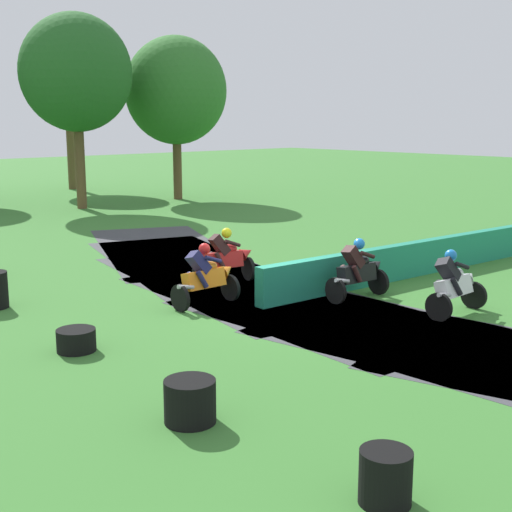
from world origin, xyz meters
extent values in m
plane|color=#38752D|center=(0.00, 0.00, 0.00)|extent=(120.00, 120.00, 0.00)
cube|color=#3D3D42|center=(1.82, 7.35, 0.00)|extent=(6.93, 9.67, 0.01)
cube|color=#3D3D42|center=(0.95, 4.97, 0.00)|extent=(6.11, 9.63, 0.01)
cube|color=#3D3D42|center=(0.35, 2.51, 0.00)|extent=(5.21, 9.46, 0.01)
cube|color=#3D3D42|center=(0.05, 0.00, 0.00)|extent=(4.24, 9.17, 0.01)
cube|color=#3D3D42|center=(0.03, -2.53, 0.00)|extent=(4.12, 9.13, 0.01)
cube|color=#3D3D42|center=(0.30, -5.05, 0.00)|extent=(5.10, 9.44, 0.01)
cube|color=#1E8466|center=(5.71, -0.37, 0.45)|extent=(12.85, 1.12, 0.90)
cylinder|color=black|center=(0.91, 2.22, 0.30)|extent=(0.23, 0.67, 0.66)
cylinder|color=black|center=(-0.45, 2.53, 0.30)|extent=(0.23, 0.67, 0.66)
cube|color=red|center=(0.24, 2.41, 0.60)|extent=(1.05, 0.53, 0.43)
ellipsoid|color=red|center=(0.42, 2.40, 0.85)|extent=(0.50, 0.39, 0.27)
cone|color=red|center=(0.90, 2.27, 0.72)|extent=(0.45, 0.42, 0.44)
cylinder|color=#B2B2B7|center=(-0.38, 2.42, 0.53)|extent=(0.42, 0.19, 0.17)
cube|color=#331919|center=(0.17, 2.47, 0.98)|extent=(0.54, 0.43, 0.59)
sphere|color=yellow|center=(0.39, 2.45, 1.26)|extent=(0.26, 0.26, 0.26)
cylinder|color=#331919|center=(0.48, 2.59, 0.98)|extent=(0.43, 0.19, 0.24)
cylinder|color=#331919|center=(0.40, 2.24, 1.02)|extent=(0.43, 0.19, 0.24)
cylinder|color=#331919|center=(0.10, 2.63, 0.60)|extent=(0.28, 0.20, 0.42)
cylinder|color=#331919|center=(0.02, 2.28, 0.64)|extent=(0.28, 0.20, 0.42)
cylinder|color=black|center=(-0.74, 0.98, 0.29)|extent=(0.09, 0.72, 0.72)
cylinder|color=black|center=(-2.14, 0.98, 0.29)|extent=(0.09, 0.72, 0.72)
cube|color=orange|center=(-1.44, 1.04, 0.58)|extent=(1.00, 0.36, 0.45)
ellipsoid|color=orange|center=(-1.26, 1.10, 0.84)|extent=(0.44, 0.33, 0.30)
cone|color=orange|center=(-0.76, 1.07, 0.70)|extent=(0.39, 0.40, 0.46)
cylinder|color=#B2B2B7|center=(-2.04, 0.91, 0.53)|extent=(0.41, 0.12, 0.17)
cube|color=#1E1E4C|center=(-1.52, 1.13, 0.96)|extent=(0.50, 0.42, 0.62)
sphere|color=red|center=(-1.30, 1.19, 1.23)|extent=(0.26, 0.26, 0.26)
cylinder|color=#1E1E4C|center=(-1.23, 1.31, 0.94)|extent=(0.43, 0.14, 0.24)
cylinder|color=#1E1E4C|center=(-1.24, 0.96, 1.02)|extent=(0.43, 0.14, 0.24)
cylinder|color=#1E1E4C|center=(-1.61, 1.23, 0.56)|extent=(0.27, 0.20, 0.42)
cylinder|color=#1E1E4C|center=(-1.62, 0.87, 0.64)|extent=(0.27, 0.20, 0.42)
cylinder|color=black|center=(2.21, -0.92, 0.30)|extent=(0.13, 0.67, 0.67)
cylinder|color=black|center=(0.81, -0.83, 0.30)|extent=(0.13, 0.67, 0.67)
cube|color=black|center=(1.51, -0.84, 0.60)|extent=(1.02, 0.39, 0.43)
ellipsoid|color=black|center=(1.70, -0.82, 0.85)|extent=(0.46, 0.34, 0.27)
cone|color=black|center=(2.19, -0.87, 0.71)|extent=(0.41, 0.37, 0.44)
cylinder|color=#B2B2B7|center=(0.91, -0.93, 0.53)|extent=(0.41, 0.13, 0.17)
cube|color=#331919|center=(1.44, -0.79, 0.97)|extent=(0.51, 0.37, 0.60)
sphere|color=#1E7FE0|center=(1.66, -0.77, 1.25)|extent=(0.26, 0.26, 0.26)
cylinder|color=#331919|center=(1.73, -0.63, 0.98)|extent=(0.43, 0.14, 0.24)
cylinder|color=#331919|center=(1.71, -0.98, 1.02)|extent=(0.43, 0.14, 0.24)
cylinder|color=#331919|center=(1.35, -0.65, 0.59)|extent=(0.27, 0.17, 0.42)
cylinder|color=#331919|center=(1.32, -1.00, 0.64)|extent=(0.27, 0.17, 0.42)
cylinder|color=black|center=(2.77, -3.09, 0.29)|extent=(0.11, 0.75, 0.75)
cylinder|color=black|center=(1.37, -3.13, 0.29)|extent=(0.11, 0.75, 0.75)
cube|color=silver|center=(2.07, -3.03, 0.57)|extent=(1.01, 0.41, 0.46)
ellipsoid|color=silver|center=(2.25, -2.94, 0.82)|extent=(0.45, 0.35, 0.31)
cone|color=silver|center=(2.75, -2.97, 0.69)|extent=(0.40, 0.43, 0.48)
cylinder|color=#B2B2B7|center=(1.48, -3.18, 0.53)|extent=(0.41, 0.12, 0.18)
cube|color=black|center=(1.99, -2.92, 0.94)|extent=(0.51, 0.45, 0.63)
sphere|color=#1E7FE0|center=(2.21, -2.83, 1.21)|extent=(0.26, 0.26, 0.26)
cylinder|color=black|center=(2.26, -2.73, 0.91)|extent=(0.43, 0.14, 0.24)
cylinder|color=black|center=(2.27, -3.07, 1.02)|extent=(0.43, 0.14, 0.24)
cylinder|color=black|center=(1.89, -2.85, 0.54)|extent=(0.27, 0.22, 0.42)
cylinder|color=black|center=(1.90, -3.20, 0.65)|extent=(0.27, 0.22, 0.42)
cylinder|color=black|center=(-5.06, 0.09, 0.10)|extent=(0.70, 0.70, 0.20)
cylinder|color=black|center=(-5.06, 0.09, 0.30)|extent=(0.70, 0.70, 0.20)
cylinder|color=black|center=(-5.35, -3.67, 0.10)|extent=(0.71, 0.71, 0.20)
cylinder|color=black|center=(-5.35, -3.67, 0.30)|extent=(0.71, 0.71, 0.20)
cylinder|color=black|center=(-5.35, -3.67, 0.50)|extent=(0.71, 0.71, 0.20)
cylinder|color=black|center=(-5.03, -6.73, 0.10)|extent=(0.58, 0.58, 0.20)
cylinder|color=black|center=(-5.03, -6.73, 0.30)|extent=(0.58, 0.58, 0.20)
cylinder|color=black|center=(-5.03, -6.73, 0.50)|extent=(0.58, 0.58, 0.20)
cylinder|color=brown|center=(10.44, 18.49, 1.64)|extent=(0.44, 0.44, 3.28)
ellipsoid|color=#2D6B28|center=(10.44, 18.49, 5.44)|extent=(5.08, 5.08, 5.33)
cylinder|color=brown|center=(8.88, 26.81, 2.56)|extent=(0.44, 0.44, 5.13)
ellipsoid|color=#33752D|center=(8.88, 26.81, 7.06)|extent=(4.55, 4.55, 4.78)
cylinder|color=brown|center=(4.91, 18.32, 1.98)|extent=(0.44, 0.44, 3.96)
ellipsoid|color=#235B23|center=(4.91, 18.32, 6.07)|extent=(4.96, 4.96, 5.20)
camera|label=1|loc=(-10.71, -10.96, 4.08)|focal=49.43mm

